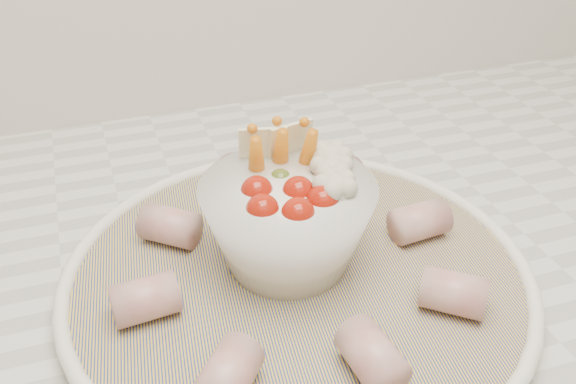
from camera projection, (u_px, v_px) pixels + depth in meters
name	position (u px, v px, depth m)	size (l,w,h in m)	color
serving_platter	(297.00, 276.00, 0.51)	(0.41, 0.41, 0.02)	navy
veggie_bowl	(290.00, 219.00, 0.50)	(0.14, 0.14, 0.11)	white
cured_meat_rolls	(296.00, 256.00, 0.50)	(0.28, 0.29, 0.03)	#AB4E50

